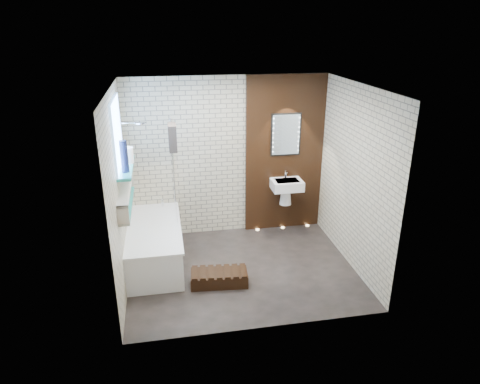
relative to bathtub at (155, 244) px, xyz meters
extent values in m
plane|color=black|center=(1.22, -0.45, -0.29)|extent=(3.20, 3.20, 0.00)
cube|color=#B8AD92|center=(1.22, 0.85, 1.01)|extent=(3.20, 0.04, 2.60)
cube|color=#B8AD92|center=(1.22, -1.75, 1.01)|extent=(3.20, 0.04, 2.60)
cube|color=#B8AD92|center=(-0.38, -0.45, 1.01)|extent=(0.04, 2.60, 2.60)
cube|color=#B8AD92|center=(2.82, -0.45, 1.01)|extent=(0.04, 2.60, 2.60)
plane|color=white|center=(1.22, -0.45, 2.31)|extent=(3.20, 3.20, 0.00)
cube|color=black|center=(2.17, 0.82, 1.01)|extent=(1.30, 0.06, 2.60)
cube|color=#7FADE0|center=(-0.36, -0.10, 1.71)|extent=(0.03, 1.00, 0.90)
cube|color=teal|center=(-0.29, -0.10, 1.24)|extent=(0.18, 1.00, 0.04)
cube|color=teal|center=(-0.31, -0.30, 0.79)|extent=(0.14, 1.30, 0.03)
cube|color=#B2A899|center=(-0.31, -0.30, 1.02)|extent=(0.14, 1.30, 0.03)
cube|color=#B2A899|center=(-0.31, -0.94, 0.91)|extent=(0.14, 0.03, 0.26)
cube|color=#B2A899|center=(-0.31, 0.33, 0.91)|extent=(0.14, 0.03, 0.26)
cube|color=white|center=(0.00, 0.00, -0.02)|extent=(0.75, 1.70, 0.55)
cube|color=white|center=(0.00, 0.00, 0.27)|extent=(0.79, 1.74, 0.03)
cylinder|color=silver|center=(0.15, 0.73, 0.35)|extent=(0.04, 0.04, 0.12)
cube|color=white|center=(0.35, 0.44, 0.99)|extent=(0.01, 0.78, 1.40)
cube|color=#282320|center=(0.35, 0.15, 1.56)|extent=(0.11, 0.28, 0.37)
cylinder|color=silver|center=(-0.08, 0.50, 1.71)|extent=(0.18, 0.18, 0.02)
cube|color=white|center=(2.17, 0.61, 0.56)|extent=(0.50, 0.36, 0.16)
cone|color=white|center=(2.17, 0.66, 0.34)|extent=(0.20, 0.20, 0.28)
cylinder|color=silver|center=(2.17, 0.71, 0.71)|extent=(0.03, 0.03, 0.14)
cube|color=black|center=(2.17, 0.78, 1.36)|extent=(0.50, 0.02, 0.70)
cube|color=silver|center=(2.17, 0.77, 1.36)|extent=(0.45, 0.01, 0.65)
cube|color=black|center=(0.85, -0.75, -0.21)|extent=(0.80, 0.41, 0.17)
cylinder|color=maroon|center=(-0.31, 0.07, 0.88)|extent=(0.06, 0.06, 0.15)
cylinder|color=#936316|center=(-0.31, -0.62, 0.86)|extent=(0.05, 0.05, 0.11)
cylinder|color=maroon|center=(-0.31, -0.59, 0.88)|extent=(0.06, 0.06, 0.15)
cylinder|color=maroon|center=(-0.31, -0.75, 0.88)|extent=(0.05, 0.05, 0.15)
cylinder|color=#151B3B|center=(-0.28, -0.34, 1.47)|extent=(0.10, 0.10, 0.41)
sphere|color=white|center=(-0.28, 0.07, 1.35)|extent=(0.18, 0.18, 0.18)
cylinder|color=white|center=(-0.28, 0.05, 1.37)|extent=(0.18, 0.18, 0.22)
cylinder|color=#FFD899|center=(1.72, 0.75, -0.29)|extent=(0.06, 0.06, 0.01)
cylinder|color=#FFD899|center=(2.17, 0.75, -0.29)|extent=(0.06, 0.06, 0.01)
cylinder|color=#FFD899|center=(2.62, 0.75, -0.29)|extent=(0.06, 0.06, 0.01)
camera|label=1|loc=(0.21, -5.78, 3.08)|focal=32.44mm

